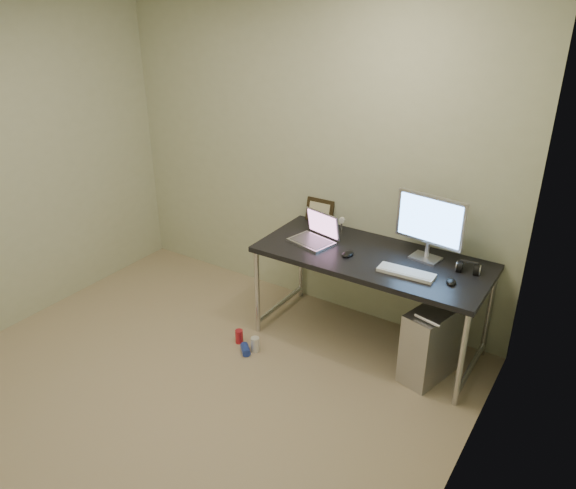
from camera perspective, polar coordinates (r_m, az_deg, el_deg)
The scene contains 18 objects.
floor at distance 3.93m, azimuth -12.13°, elevation -15.87°, with size 3.50×3.50×0.00m, color tan.
wall_back at distance 4.55m, azimuth 1.92°, elevation 8.67°, with size 3.50×0.02×2.50m, color beige.
wall_right at distance 2.43m, azimuth 16.36°, elevation -8.28°, with size 0.02×3.50×2.50m, color beige.
desk at distance 4.13m, azimuth 8.51°, elevation -2.05°, with size 1.68×0.74×0.75m.
tower_computer at distance 4.10m, azimuth 14.61°, elevation -9.48°, with size 0.35×0.56×0.57m.
cable_a at distance 4.38m, azimuth 15.97°, elevation -5.20°, with size 0.01×0.01×0.70m, color black.
cable_b at distance 4.35m, azimuth 16.98°, elevation -5.84°, with size 0.01×0.01×0.72m, color black.
can_red at distance 4.41m, azimuth -4.98°, elevation -9.28°, with size 0.06×0.06×0.11m, color red.
can_white at distance 4.31m, azimuth -3.36°, elevation -10.10°, with size 0.06×0.06×0.12m, color silver.
can_blue at distance 4.31m, azimuth -4.35°, elevation -10.59°, with size 0.06×0.06×0.11m, color #233BAD.
laptop at distance 4.26m, azimuth 2.83°, elevation 1.00°, with size 0.37×0.33×0.22m.
monitor at distance 4.01m, azimuth 14.22°, elevation 2.17°, with size 0.51×0.17×0.48m.
keyboard at distance 3.87m, azimuth 11.92°, elevation -2.82°, with size 0.38×0.13×0.02m, color white.
mouse_right at distance 3.83m, azimuth 16.26°, elevation -3.56°, with size 0.06×0.10×0.03m, color black.
mouse_left at distance 4.06m, azimuth 6.09°, elevation -0.87°, with size 0.07×0.11×0.04m, color black.
headphones at distance 4.01m, azimuth 17.85°, elevation -2.30°, with size 0.16×0.10×0.10m.
picture_frame at distance 4.59m, azimuth 3.25°, elevation 3.47°, with size 0.24×0.03×0.19m, color black.
webcam at distance 4.39m, azimuth 5.49°, elevation 2.32°, with size 0.05×0.04×0.13m.
Camera 1 is at (2.23, -1.99, 2.55)m, focal length 35.00 mm.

